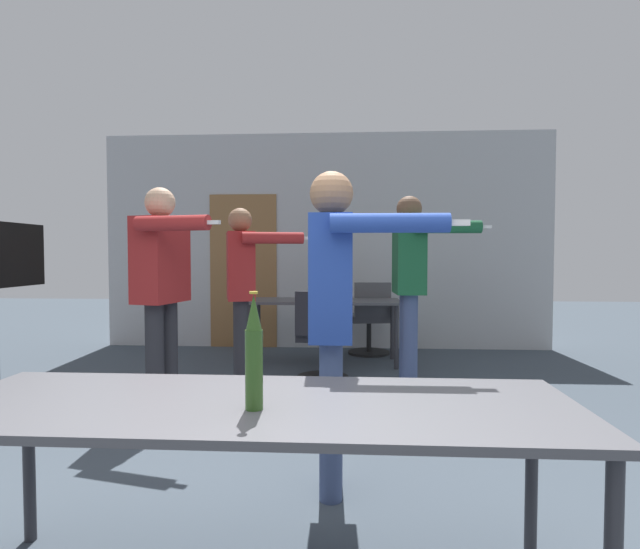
# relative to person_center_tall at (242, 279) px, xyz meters

# --- Properties ---
(back_wall) EXTENTS (5.94, 0.12, 2.85)m
(back_wall) POSITION_rel_person_center_tall_xyz_m (0.67, 1.97, 0.40)
(back_wall) COLOR #B2B5B7
(back_wall) RESTS_ON ground_plane
(conference_table_near) EXTENTS (2.26, 0.75, 0.73)m
(conference_table_near) POSITION_rel_person_center_tall_xyz_m (0.71, -2.97, -0.35)
(conference_table_near) COLOR #4C4C51
(conference_table_near) RESTS_ON ground_plane
(conference_table_far) EXTENTS (1.73, 0.64, 0.73)m
(conference_table_far) POSITION_rel_person_center_tall_xyz_m (0.73, 0.98, -0.37)
(conference_table_far) COLOR #4C4C51
(conference_table_far) RESTS_ON ground_plane
(person_center_tall) EXTENTS (0.88, 0.63, 1.69)m
(person_center_tall) POSITION_rel_person_center_tall_xyz_m (0.00, 0.00, 0.00)
(person_center_tall) COLOR #28282D
(person_center_tall) RESTS_ON ground_plane
(person_left_plaid) EXTENTS (0.78, 0.81, 1.79)m
(person_left_plaid) POSITION_rel_person_center_tall_xyz_m (-0.47, -0.80, 0.06)
(person_left_plaid) COLOR #28282D
(person_left_plaid) RESTS_ON ground_plane
(person_far_watching) EXTENTS (0.84, 0.70, 1.81)m
(person_far_watching) POSITION_rel_person_center_tall_xyz_m (1.61, 0.11, 0.07)
(person_far_watching) COLOR #3D4C75
(person_far_watching) RESTS_ON ground_plane
(person_right_polo) EXTENTS (0.76, 0.56, 1.68)m
(person_right_polo) POSITION_rel_person_center_tall_xyz_m (0.95, -2.13, 0.01)
(person_right_polo) COLOR #3D4C75
(person_right_polo) RESTS_ON ground_plane
(office_chair_side_rolled) EXTENTS (0.52, 0.57, 0.90)m
(office_chair_side_rolled) POSITION_rel_person_center_tall_xyz_m (0.75, 0.16, -0.60)
(office_chair_side_rolled) COLOR black
(office_chair_side_rolled) RESTS_ON ground_plane
(office_chair_far_left) EXTENTS (0.52, 0.58, 0.91)m
(office_chair_far_left) POSITION_rel_person_center_tall_xyz_m (1.28, 1.48, -0.59)
(office_chair_far_left) COLOR black
(office_chair_far_left) RESTS_ON ground_plane
(beer_bottle) EXTENTS (0.06, 0.06, 0.40)m
(beer_bottle) POSITION_rel_person_center_tall_xyz_m (0.71, -3.05, -0.10)
(beer_bottle) COLOR #2D511E
(beer_bottle) RESTS_ON conference_table_near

